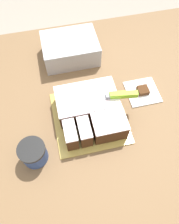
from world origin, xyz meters
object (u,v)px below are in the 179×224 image
object	(u,v)px
coffee_cup	(33,153)
knife	(117,95)
cake_board	(90,118)
cake	(90,111)
brownie	(143,90)
storage_box	(70,49)

from	to	relation	value
coffee_cup	knife	bearing A→B (deg)	21.81
cake_board	cake	size ratio (longest dim) A/B	1.19
brownie	knife	bearing A→B (deg)	-159.80
coffee_cup	brownie	distance (m)	0.53
cake	cake_board	bearing A→B (deg)	-134.41
cake_board	brownie	bearing A→B (deg)	15.90
knife	storage_box	world-z (taller)	knife
brownie	storage_box	size ratio (longest dim) A/B	0.18
knife	coffee_cup	xyz separation A→B (m)	(-0.35, -0.14, -0.06)
cake_board	storage_box	size ratio (longest dim) A/B	1.18
cake	coffee_cup	size ratio (longest dim) A/B	2.56
cake_board	brownie	world-z (taller)	brownie
cake_board	coffee_cup	xyz separation A→B (m)	(-0.24, -0.12, 0.04)
cake	coffee_cup	xyz separation A→B (m)	(-0.24, -0.12, -0.00)
coffee_cup	brownie	bearing A→B (deg)	21.34
cake	knife	distance (m)	0.12
knife	brownie	xyz separation A→B (m)	(0.15, 0.05, -0.09)
brownie	storage_box	distance (m)	0.40
cake	knife	xyz separation A→B (m)	(0.11, 0.02, 0.05)
knife	cake_board	bearing A→B (deg)	19.41
storage_box	brownie	bearing A→B (deg)	-46.35
cake_board	knife	xyz separation A→B (m)	(0.11, 0.02, 0.10)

